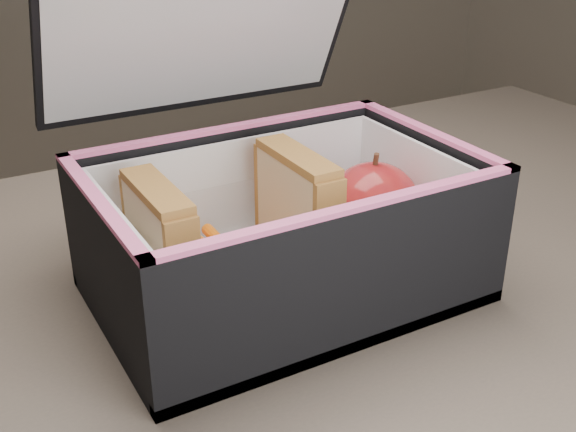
% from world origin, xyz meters
% --- Properties ---
extents(kitchen_table, '(1.20, 0.80, 0.75)m').
position_xyz_m(kitchen_table, '(0.00, 0.00, 0.66)').
color(kitchen_table, brown).
rests_on(kitchen_table, ground).
extents(lunch_bag, '(0.30, 0.29, 0.29)m').
position_xyz_m(lunch_bag, '(-0.04, 0.03, 0.82)').
color(lunch_bag, black).
rests_on(lunch_bag, kitchen_table).
extents(plastic_tub, '(0.16, 0.12, 0.07)m').
position_xyz_m(plastic_tub, '(-0.09, 0.03, 0.80)').
color(plastic_tub, white).
rests_on(plastic_tub, lunch_bag).
extents(sandwich_left, '(0.03, 0.09, 0.10)m').
position_xyz_m(sandwich_left, '(-0.15, 0.03, 0.82)').
color(sandwich_left, '#D4B289').
rests_on(sandwich_left, plastic_tub).
extents(sandwich_right, '(0.03, 0.09, 0.11)m').
position_xyz_m(sandwich_right, '(-0.03, 0.03, 0.82)').
color(sandwich_right, '#D4B289').
rests_on(sandwich_right, plastic_tub).
extents(carrot_sticks, '(0.05, 0.14, 0.03)m').
position_xyz_m(carrot_sticks, '(-0.09, 0.03, 0.78)').
color(carrot_sticks, '#FF5600').
rests_on(carrot_sticks, plastic_tub).
extents(paper_napkin, '(0.09, 0.10, 0.01)m').
position_xyz_m(paper_napkin, '(0.04, 0.03, 0.77)').
color(paper_napkin, white).
rests_on(paper_napkin, lunch_bag).
extents(red_apple, '(0.10, 0.10, 0.09)m').
position_xyz_m(red_apple, '(0.05, 0.03, 0.81)').
color(red_apple, maroon).
rests_on(red_apple, paper_napkin).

